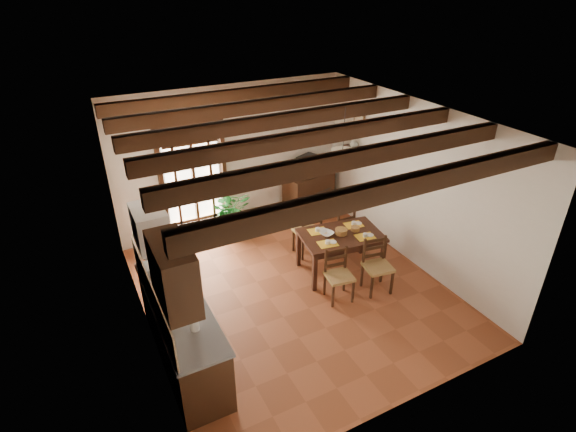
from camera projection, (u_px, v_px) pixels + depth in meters
ground_plane at (294, 290)px, 7.23m from camera, size 5.00×5.00×0.00m
room_shell at (295, 188)px, 6.37m from camera, size 4.52×5.02×2.81m
ceiling_beams at (295, 128)px, 5.95m from camera, size 4.50×4.34×0.20m
french_door at (194, 178)px, 8.26m from camera, size 1.26×0.11×2.32m
kitchen_counter at (182, 330)px, 5.75m from camera, size 0.64×2.25×1.38m
upper_cabinet at (173, 274)px, 4.50m from camera, size 0.35×0.80×0.70m
range_hood at (150, 228)px, 5.54m from camera, size 0.38×0.60×0.54m
counter_items at (175, 296)px, 5.59m from camera, size 0.50×1.43×0.25m
dining_table at (341, 239)px, 7.43m from camera, size 1.44×1.04×0.72m
chair_near_left at (338, 284)px, 6.95m from camera, size 0.44×0.42×0.85m
chair_near_right at (377, 275)px, 7.13m from camera, size 0.47×0.45×0.90m
chair_far_left at (307, 239)px, 8.06m from camera, size 0.43×0.41×0.92m
chair_far_right at (341, 234)px, 8.27m from camera, size 0.39×0.37×0.85m
table_setting at (341, 234)px, 7.39m from camera, size 0.97×0.64×0.09m
table_bowl at (327, 234)px, 7.35m from camera, size 0.27×0.27×0.05m
sideboard at (309, 193)px, 9.38m from camera, size 1.14×0.70×0.90m
crt_tv at (310, 165)px, 9.07m from camera, size 0.54×0.52×0.36m
fuse_box at (302, 130)px, 8.94m from camera, size 0.25×0.03×0.32m
plant_pot at (233, 231)px, 8.69m from camera, size 0.36×0.36×0.22m
potted_plant at (231, 210)px, 8.47m from camera, size 1.93×1.69×2.04m
wall_shelf at (353, 150)px, 8.63m from camera, size 0.20×0.42×0.20m
shelf_vase at (354, 143)px, 8.56m from camera, size 0.15×0.15×0.15m
shelf_flowers at (355, 132)px, 8.46m from camera, size 0.14×0.14×0.36m
framed_picture at (359, 122)px, 8.40m from camera, size 0.03×0.32×0.32m
pendant_lamp at (343, 154)px, 6.82m from camera, size 0.36×0.36×0.84m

